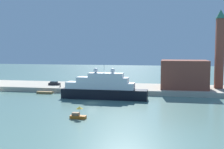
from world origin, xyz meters
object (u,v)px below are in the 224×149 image
at_px(bell_tower, 220,47).
at_px(mooring_bollard, 107,88).
at_px(parked_car, 54,84).
at_px(harbor_building, 184,74).
at_px(person_figure, 60,85).
at_px(large_yacht, 103,88).
at_px(small_motorboat, 78,114).
at_px(work_barge, 45,93).

relative_size(bell_tower, mooring_bollard, 38.09).
bearing_deg(parked_car, harbor_building, 1.29).
height_order(parked_car, person_figure, person_figure).
height_order(large_yacht, bell_tower, bell_tower).
relative_size(parked_car, mooring_bollard, 6.03).
xyz_separation_m(large_yacht, harbor_building, (25.77, 18.26, 3.38)).
bearing_deg(small_motorboat, large_yacht, 90.93).
bearing_deg(mooring_bollard, large_yacht, -84.26).
height_order(large_yacht, person_figure, large_yacht).
relative_size(small_motorboat, harbor_building, 0.22).
distance_m(harbor_building, bell_tower, 15.80).
distance_m(small_motorboat, mooring_bollard, 36.55).
distance_m(work_barge, bell_tower, 64.41).
bearing_deg(small_motorboat, mooring_bollard, 92.28).
bearing_deg(bell_tower, harbor_building, -170.52).
bearing_deg(person_figure, work_barge, -121.87).
relative_size(small_motorboat, work_barge, 0.64).
relative_size(person_figure, mooring_bollard, 2.26).
xyz_separation_m(work_barge, mooring_bollard, (21.67, 4.28, 1.65)).
bearing_deg(bell_tower, work_barge, -166.65).
bearing_deg(person_figure, harbor_building, 8.39).
relative_size(large_yacht, person_figure, 16.45).
bearing_deg(work_barge, harbor_building, 14.30).
distance_m(large_yacht, work_barge, 23.64).
height_order(bell_tower, person_figure, bell_tower).
height_order(small_motorboat, harbor_building, harbor_building).
xyz_separation_m(parked_car, mooring_bollard, (22.79, -6.95, -0.25)).
bearing_deg(person_figure, mooring_bollard, -4.57).
xyz_separation_m(work_barge, parked_car, (-1.11, 11.23, 1.89)).
bearing_deg(person_figure, small_motorboat, -62.73).
relative_size(large_yacht, work_barge, 4.83).
xyz_separation_m(small_motorboat, parked_car, (-24.24, 43.46, 1.33)).
height_order(work_barge, harbor_building, harbor_building).
relative_size(bell_tower, parked_car, 6.31).
relative_size(small_motorboat, person_figure, 2.18).
height_order(large_yacht, small_motorboat, large_yacht).
bearing_deg(person_figure, large_yacht, -31.31).
distance_m(work_barge, person_figure, 7.05).
bearing_deg(parked_car, person_figure, -49.68).
height_order(harbor_building, parked_car, harbor_building).
bearing_deg(mooring_bollard, person_figure, 175.43).
bearing_deg(mooring_bollard, small_motorboat, -87.72).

